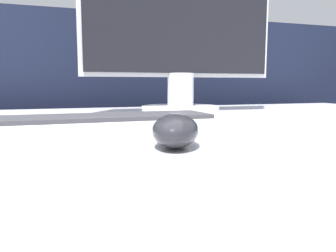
% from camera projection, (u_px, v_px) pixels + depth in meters
% --- Properties ---
extents(partition_panel, '(5.00, 0.03, 1.08)m').
position_uv_depth(partition_panel, '(82.00, 147.00, 1.32)').
color(partition_panel, black).
rests_on(partition_panel, ground_plane).
extents(computer_mouse_near, '(0.10, 0.12, 0.05)m').
position_uv_depth(computer_mouse_near, '(175.00, 131.00, 0.44)').
color(computer_mouse_near, '#232328').
rests_on(computer_mouse_near, desk).
extents(keyboard, '(0.45, 0.15, 0.02)m').
position_uv_depth(keyboard, '(104.00, 121.00, 0.65)').
color(keyboard, silver).
rests_on(keyboard, desk).
extents(monitor, '(0.59, 0.23, 0.46)m').
position_uv_depth(monitor, '(181.00, 33.00, 0.97)').
color(monitor, silver).
rests_on(monitor, desk).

